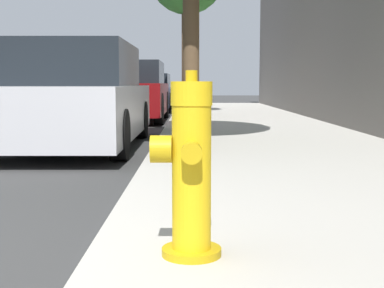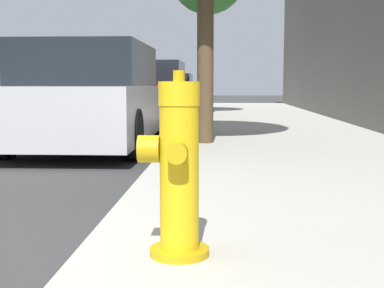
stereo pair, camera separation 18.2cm
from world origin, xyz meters
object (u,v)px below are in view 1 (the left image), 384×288
fire_hydrant (191,171)px  parked_car_mid (131,92)px  parked_car_far (145,93)px  parked_car_near (77,99)px

fire_hydrant → parked_car_mid: size_ratio=0.22×
parked_car_mid → parked_car_far: size_ratio=0.97×
fire_hydrant → parked_car_far: bearing=95.8°
parked_car_mid → parked_car_far: (-0.11, 5.09, -0.09)m
fire_hydrant → parked_car_far: 15.92m
parked_car_mid → parked_car_far: bearing=91.3°
fire_hydrant → parked_car_near: (-1.66, 5.26, 0.18)m
parked_car_near → parked_car_far: 10.58m
parked_car_near → parked_car_far: size_ratio=1.07×
fire_hydrant → parked_car_near: 5.52m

